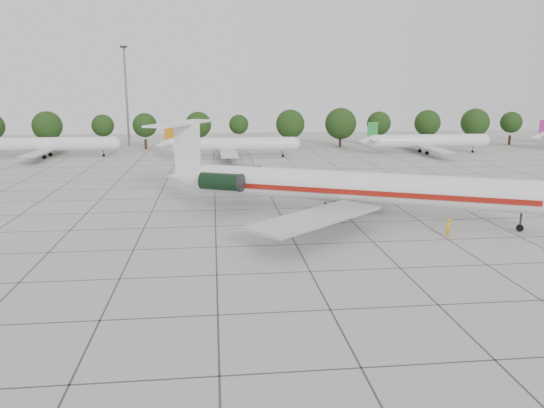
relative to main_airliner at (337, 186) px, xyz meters
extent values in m
plane|color=#A7A7A0|center=(-6.51, -10.55, -3.93)|extent=(260.00, 260.00, 0.00)
cube|color=#383838|center=(-6.51, 4.45, -3.92)|extent=(170.00, 170.00, 0.02)
cylinder|color=silver|center=(2.41, -1.08, -0.04)|extent=(38.05, 19.72, 3.67)
cone|color=silver|center=(-18.40, 8.24, -0.04)|extent=(6.58, 5.62, 3.67)
cube|color=maroon|center=(3.17, 0.62, -0.31)|extent=(35.56, 15.98, 0.61)
cube|color=maroon|center=(1.65, -2.77, -0.31)|extent=(35.56, 15.98, 0.61)
cube|color=#B7BABC|center=(3.96, 9.20, -1.54)|extent=(5.37, 16.76, 0.33)
cube|color=#B7BABC|center=(-4.22, -9.08, -1.54)|extent=(15.97, 14.79, 0.33)
cube|color=black|center=(-11.29, 7.80, 0.30)|extent=(2.82, 2.32, 0.28)
cylinder|color=black|center=(-10.97, 8.51, 0.30)|extent=(5.74, 4.11, 2.11)
cube|color=black|center=(-13.34, 3.23, 0.30)|extent=(2.82, 2.32, 0.28)
cylinder|color=black|center=(-13.66, 2.52, 0.30)|extent=(5.74, 4.11, 2.11)
cube|color=silver|center=(-17.90, 8.02, 3.86)|extent=(3.38, 1.74, 6.67)
cube|color=silver|center=(-18.61, 8.34, 6.97)|extent=(8.50, 13.55, 0.24)
cylinder|color=black|center=(18.65, -8.35, -2.87)|extent=(0.29, 0.29, 2.11)
cylinder|color=black|center=(18.65, -8.35, -3.54)|extent=(0.84, 0.60, 0.78)
cylinder|color=black|center=(0.54, 2.93, -2.48)|extent=(0.35, 0.35, 2.00)
cylinder|color=black|center=(0.54, 2.93, -3.37)|extent=(1.29, 1.06, 1.11)
cylinder|color=black|center=(-1.82, -2.35, -2.48)|extent=(0.35, 0.35, 2.00)
cylinder|color=black|center=(-1.82, -2.35, -3.37)|extent=(1.29, 1.06, 1.11)
imported|color=orange|center=(9.86, -9.43, -2.94)|extent=(0.85, 0.83, 1.97)
cylinder|color=silver|center=(-50.30, 60.86, -0.93)|extent=(27.20, 3.00, 3.00)
cube|color=#B7BABC|center=(-51.30, 60.86, -2.13)|extent=(3.50, 27.20, 0.25)
cylinder|color=black|center=(-51.30, 63.06, -3.53)|extent=(0.80, 0.45, 0.80)
cylinder|color=black|center=(-51.30, 58.66, -3.53)|extent=(0.80, 0.45, 0.80)
cylinder|color=silver|center=(-10.35, 55.72, -0.93)|extent=(27.20, 3.00, 3.00)
cube|color=#B7BABC|center=(-11.35, 55.72, -2.13)|extent=(3.50, 27.20, 0.25)
cube|color=#BA670A|center=(-23.79, 55.72, 1.67)|extent=(2.40, 0.25, 3.60)
cylinder|color=black|center=(-11.35, 57.92, -3.53)|extent=(0.80, 0.45, 0.80)
cylinder|color=black|center=(-11.35, 53.52, -3.53)|extent=(0.80, 0.45, 0.80)
cylinder|color=silver|center=(35.55, 58.51, -0.93)|extent=(27.20, 3.00, 3.00)
cube|color=#B7BABC|center=(34.55, 58.51, -2.13)|extent=(3.50, 27.20, 0.25)
cube|color=#1D822E|center=(22.11, 58.51, 1.67)|extent=(2.40, 0.25, 3.60)
cylinder|color=black|center=(34.55, 60.71, -3.53)|extent=(0.80, 0.45, 0.80)
cylinder|color=black|center=(34.55, 56.31, -3.53)|extent=(0.80, 0.45, 0.80)
cube|color=#961B70|center=(67.10, 62.88, 1.67)|extent=(2.40, 0.25, 3.60)
cylinder|color=#332114|center=(-54.77, 74.45, -2.68)|extent=(0.70, 0.70, 2.50)
sphere|color=black|center=(-54.77, 74.45, 2.07)|extent=(7.15, 7.15, 7.15)
cylinder|color=#332114|center=(-41.58, 74.45, -2.68)|extent=(0.70, 0.70, 2.50)
sphere|color=black|center=(-41.58, 74.45, 2.07)|extent=(5.43, 5.43, 5.43)
cylinder|color=#332114|center=(-31.39, 74.45, -2.68)|extent=(0.70, 0.70, 2.50)
sphere|color=black|center=(-31.39, 74.45, 2.07)|extent=(5.99, 5.99, 5.99)
cylinder|color=#332114|center=(-18.20, 74.45, -2.68)|extent=(0.70, 0.70, 2.50)
sphere|color=black|center=(-18.20, 74.45, 2.07)|extent=(6.50, 6.50, 6.50)
cylinder|color=#332114|center=(-8.01, 74.45, -2.68)|extent=(0.70, 0.70, 2.50)
sphere|color=black|center=(-8.01, 74.45, 2.07)|extent=(4.93, 4.93, 4.93)
cylinder|color=#332114|center=(5.18, 74.45, -2.68)|extent=(0.70, 0.70, 2.50)
sphere|color=black|center=(5.18, 74.45, 2.07)|extent=(7.40, 7.40, 7.40)
cylinder|color=#332114|center=(18.37, 74.45, -2.68)|extent=(0.70, 0.70, 2.50)
sphere|color=black|center=(18.37, 74.45, 2.07)|extent=(8.08, 8.08, 8.08)
cylinder|color=#332114|center=(28.56, 74.45, -2.68)|extent=(0.70, 0.70, 2.50)
sphere|color=black|center=(28.56, 74.45, 2.07)|extent=(6.17, 6.17, 6.17)
cylinder|color=#332114|center=(41.75, 74.45, -2.68)|extent=(0.70, 0.70, 2.50)
sphere|color=black|center=(41.75, 74.45, 2.07)|extent=(6.82, 6.82, 6.82)
cylinder|color=#332114|center=(54.94, 74.45, -2.68)|extent=(0.70, 0.70, 2.50)
sphere|color=black|center=(54.94, 74.45, 2.07)|extent=(7.44, 7.44, 7.44)
cylinder|color=#332114|center=(65.13, 74.45, -2.68)|extent=(0.70, 0.70, 2.50)
sphere|color=black|center=(65.13, 74.45, 2.07)|extent=(5.66, 5.66, 5.66)
cylinder|color=slate|center=(-36.51, 81.45, 8.57)|extent=(0.56, 0.56, 25.00)
cube|color=black|center=(-36.51, 81.45, 21.27)|extent=(1.60, 1.60, 0.50)
camera|label=1|loc=(-14.54, -61.05, 11.70)|focal=35.00mm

